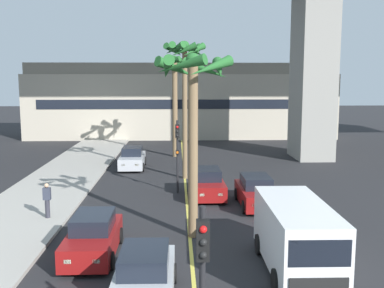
{
  "coord_description": "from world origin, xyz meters",
  "views": [
    {
      "loc": [
        -0.53,
        -1.45,
        6.5
      ],
      "look_at": [
        0.0,
        14.0,
        4.28
      ],
      "focal_mm": 42.53,
      "sensor_mm": 36.0,
      "label": 1
    }
  ],
  "objects_px": {
    "traffic_light_median_near": "(202,285)",
    "palm_tree_far_median": "(184,66)",
    "car_queue_front": "(93,237)",
    "car_queue_second": "(144,279)",
    "car_queue_third": "(132,159)",
    "palm_tree_near_median": "(175,75)",
    "pedestrian_near_crosswalk": "(47,200)",
    "delivery_van": "(296,235)",
    "car_queue_fifth": "(256,192)",
    "traffic_light_median_far": "(177,147)",
    "palm_tree_mid_median": "(193,93)",
    "car_queue_fourth": "(207,184)"
  },
  "relations": [
    {
      "from": "traffic_light_median_near",
      "to": "palm_tree_far_median",
      "type": "height_order",
      "value": "palm_tree_far_median"
    },
    {
      "from": "car_queue_front",
      "to": "car_queue_second",
      "type": "xyz_separation_m",
      "value": [
        2.14,
        -3.61,
        0.0
      ]
    },
    {
      "from": "car_queue_third",
      "to": "palm_tree_near_median",
      "type": "relative_size",
      "value": 0.49
    },
    {
      "from": "car_queue_front",
      "to": "palm_tree_near_median",
      "type": "relative_size",
      "value": 0.49
    },
    {
      "from": "palm_tree_far_median",
      "to": "pedestrian_near_crosswalk",
      "type": "relative_size",
      "value": 5.49
    },
    {
      "from": "delivery_van",
      "to": "palm_tree_far_median",
      "type": "height_order",
      "value": "palm_tree_far_median"
    },
    {
      "from": "car_queue_fifth",
      "to": "delivery_van",
      "type": "xyz_separation_m",
      "value": [
        -0.07,
        -8.08,
        0.57
      ]
    },
    {
      "from": "car_queue_front",
      "to": "delivery_van",
      "type": "relative_size",
      "value": 0.78
    },
    {
      "from": "car_queue_front",
      "to": "traffic_light_median_near",
      "type": "height_order",
      "value": "traffic_light_median_near"
    },
    {
      "from": "car_queue_front",
      "to": "car_queue_second",
      "type": "bearing_deg",
      "value": -59.33
    },
    {
      "from": "car_queue_third",
      "to": "palm_tree_near_median",
      "type": "xyz_separation_m",
      "value": [
        3.13,
        4.99,
        6.11
      ]
    },
    {
      "from": "car_queue_second",
      "to": "traffic_light_median_near",
      "type": "height_order",
      "value": "traffic_light_median_near"
    },
    {
      "from": "delivery_van",
      "to": "palm_tree_near_median",
      "type": "xyz_separation_m",
      "value": [
        -4.14,
        23.36,
        5.55
      ]
    },
    {
      "from": "car_queue_third",
      "to": "traffic_light_median_far",
      "type": "bearing_deg",
      "value": -66.41
    },
    {
      "from": "traffic_light_median_near",
      "to": "traffic_light_median_far",
      "type": "height_order",
      "value": "same"
    },
    {
      "from": "car_queue_front",
      "to": "traffic_light_median_near",
      "type": "bearing_deg",
      "value": -66.66
    },
    {
      "from": "car_queue_second",
      "to": "palm_tree_mid_median",
      "type": "height_order",
      "value": "palm_tree_mid_median"
    },
    {
      "from": "traffic_light_median_far",
      "to": "car_queue_front",
      "type": "bearing_deg",
      "value": -108.9
    },
    {
      "from": "palm_tree_far_median",
      "to": "pedestrian_near_crosswalk",
      "type": "height_order",
      "value": "palm_tree_far_median"
    },
    {
      "from": "car_queue_third",
      "to": "pedestrian_near_crosswalk",
      "type": "relative_size",
      "value": 2.54
    },
    {
      "from": "car_queue_second",
      "to": "traffic_light_median_far",
      "type": "bearing_deg",
      "value": 85.53
    },
    {
      "from": "pedestrian_near_crosswalk",
      "to": "car_queue_second",
      "type": "bearing_deg",
      "value": -57.64
    },
    {
      "from": "car_queue_third",
      "to": "palm_tree_near_median",
      "type": "distance_m",
      "value": 8.49
    },
    {
      "from": "delivery_van",
      "to": "pedestrian_near_crosswalk",
      "type": "bearing_deg",
      "value": 149.23
    },
    {
      "from": "car_queue_second",
      "to": "traffic_light_median_far",
      "type": "distance_m",
      "value": 12.99
    },
    {
      "from": "palm_tree_mid_median",
      "to": "pedestrian_near_crosswalk",
      "type": "xyz_separation_m",
      "value": [
        -6.64,
        2.37,
        -4.94
      ]
    },
    {
      "from": "delivery_van",
      "to": "traffic_light_median_far",
      "type": "distance_m",
      "value": 11.62
    },
    {
      "from": "traffic_light_median_near",
      "to": "car_queue_second",
      "type": "bearing_deg",
      "value": 107.03
    },
    {
      "from": "traffic_light_median_near",
      "to": "palm_tree_mid_median",
      "type": "height_order",
      "value": "palm_tree_mid_median"
    },
    {
      "from": "car_queue_fifth",
      "to": "pedestrian_near_crosswalk",
      "type": "height_order",
      "value": "pedestrian_near_crosswalk"
    },
    {
      "from": "palm_tree_near_median",
      "to": "palm_tree_far_median",
      "type": "height_order",
      "value": "palm_tree_far_median"
    },
    {
      "from": "car_queue_second",
      "to": "delivery_van",
      "type": "xyz_separation_m",
      "value": [
        4.98,
        1.96,
        0.57
      ]
    },
    {
      "from": "car_queue_fourth",
      "to": "palm_tree_near_median",
      "type": "height_order",
      "value": "palm_tree_near_median"
    },
    {
      "from": "car_queue_front",
      "to": "palm_tree_far_median",
      "type": "relative_size",
      "value": 0.46
    },
    {
      "from": "car_queue_front",
      "to": "palm_tree_mid_median",
      "type": "height_order",
      "value": "palm_tree_mid_median"
    },
    {
      "from": "palm_tree_mid_median",
      "to": "palm_tree_far_median",
      "type": "bearing_deg",
      "value": 90.8
    },
    {
      "from": "car_queue_front",
      "to": "car_queue_fourth",
      "type": "distance_m",
      "value": 9.7
    },
    {
      "from": "car_queue_front",
      "to": "palm_tree_far_median",
      "type": "distance_m",
      "value": 15.14
    },
    {
      "from": "car_queue_fifth",
      "to": "traffic_light_median_far",
      "type": "distance_m",
      "value": 5.28
    },
    {
      "from": "car_queue_fourth",
      "to": "palm_tree_far_median",
      "type": "relative_size",
      "value": 0.47
    },
    {
      "from": "car_queue_second",
      "to": "palm_tree_mid_median",
      "type": "xyz_separation_m",
      "value": [
        1.63,
        5.55,
        5.22
      ]
    },
    {
      "from": "car_queue_front",
      "to": "palm_tree_mid_median",
      "type": "bearing_deg",
      "value": 27.13
    },
    {
      "from": "car_queue_fifth",
      "to": "pedestrian_near_crosswalk",
      "type": "xyz_separation_m",
      "value": [
        -10.06,
        -2.14,
        0.28
      ]
    },
    {
      "from": "car_queue_second",
      "to": "traffic_light_median_far",
      "type": "relative_size",
      "value": 0.98
    },
    {
      "from": "car_queue_front",
      "to": "traffic_light_median_far",
      "type": "xyz_separation_m",
      "value": [
        3.14,
        9.18,
        1.99
      ]
    },
    {
      "from": "car_queue_front",
      "to": "car_queue_third",
      "type": "distance_m",
      "value": 16.72
    },
    {
      "from": "car_queue_fifth",
      "to": "traffic_light_median_near",
      "type": "relative_size",
      "value": 0.98
    },
    {
      "from": "car_queue_third",
      "to": "traffic_light_median_near",
      "type": "relative_size",
      "value": 0.98
    },
    {
      "from": "car_queue_third",
      "to": "car_queue_fourth",
      "type": "distance_m",
      "value": 9.66
    },
    {
      "from": "car_queue_third",
      "to": "delivery_van",
      "type": "height_order",
      "value": "delivery_van"
    }
  ]
}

